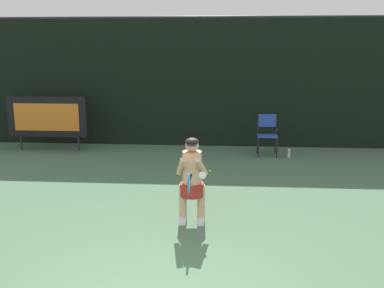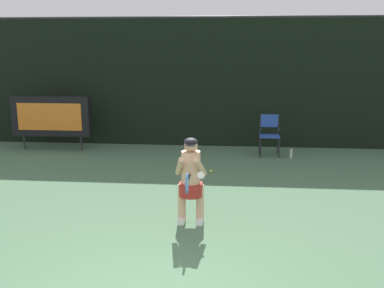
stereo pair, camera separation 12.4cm
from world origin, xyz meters
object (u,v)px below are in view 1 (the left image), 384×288
tennis_racket (189,183)px  tennis_ball_loose (210,171)px  umpire_chair (267,132)px  tennis_player (192,178)px  scoreboard (48,117)px  water_bottle (289,153)px

tennis_racket → tennis_ball_loose: tennis_racket is taller
umpire_chair → tennis_player: bearing=-109.3°
tennis_player → umpire_chair: bearing=70.7°
scoreboard → umpire_chair: 5.98m
scoreboard → tennis_ball_loose: (4.53, -1.87, -0.91)m
water_bottle → tennis_player: size_ratio=0.19×
water_bottle → tennis_player: tennis_player is taller
umpire_chair → tennis_ball_loose: (-1.45, -1.77, -0.58)m
umpire_chair → tennis_player: tennis_player is taller
scoreboard → water_bottle: size_ratio=8.30×
scoreboard → tennis_racket: scoreboard is taller
umpire_chair → tennis_ball_loose: umpire_chair is taller
water_bottle → tennis_ball_loose: size_ratio=3.90×
scoreboard → umpire_chair: bearing=-1.0°
scoreboard → umpire_chair: (5.97, -0.10, -0.33)m
water_bottle → scoreboard: bearing=177.3°
umpire_chair → water_bottle: (0.56, -0.21, -0.50)m
water_bottle → tennis_racket: (-2.20, -5.09, 0.74)m
umpire_chair → tennis_racket: size_ratio=1.79×
scoreboard → water_bottle: bearing=-2.7°
tennis_player → tennis_racket: 0.60m
tennis_player → water_bottle: bearing=63.8°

